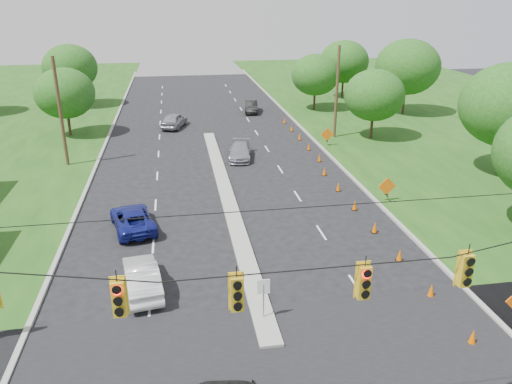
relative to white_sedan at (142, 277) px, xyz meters
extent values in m
cube|color=gray|center=(-4.74, 20.71, -0.73)|extent=(0.25, 110.00, 0.16)
cube|color=gray|center=(15.46, 20.71, -0.73)|extent=(0.25, 110.00, 0.16)
cube|color=gray|center=(5.36, 11.71, -0.73)|extent=(1.00, 34.00, 0.18)
cylinder|color=gray|center=(5.36, -3.29, 0.17)|extent=(0.06, 0.06, 1.80)
cube|color=white|center=(5.36, -3.29, 0.97)|extent=(0.55, 0.04, 0.70)
cylinder|color=black|center=(5.36, -10.29, 6.27)|extent=(24.00, 0.04, 0.04)
cube|color=yellow|center=(0.36, -10.29, 5.49)|extent=(0.34, 0.24, 1.00)
cube|color=yellow|center=(3.36, -10.29, 5.32)|extent=(0.34, 0.24, 1.00)
cube|color=yellow|center=(6.86, -10.29, 5.32)|extent=(0.34, 0.24, 1.00)
cube|color=yellow|center=(9.86, -10.29, 5.41)|extent=(0.34, 0.24, 1.00)
cylinder|color=#422D1C|center=(-7.14, 20.71, 3.77)|extent=(0.28, 0.28, 9.00)
cylinder|color=#422D1C|center=(17.86, 25.71, 3.77)|extent=(0.28, 0.28, 9.00)
cone|color=#DD5B00|center=(13.53, -6.29, -0.38)|extent=(0.32, 0.32, 0.70)
cone|color=#DD5B00|center=(13.53, -2.79, -0.38)|extent=(0.32, 0.32, 0.70)
cone|color=#DD5B00|center=(13.53, 0.71, -0.38)|extent=(0.32, 0.32, 0.70)
cone|color=#DD5B00|center=(13.53, 4.21, -0.38)|extent=(0.32, 0.32, 0.70)
cone|color=#DD5B00|center=(13.53, 7.71, -0.38)|extent=(0.32, 0.32, 0.70)
cone|color=#DD5B00|center=(13.53, 11.21, -0.38)|extent=(0.32, 0.32, 0.70)
cone|color=#DD5B00|center=(13.53, 14.71, -0.38)|extent=(0.32, 0.32, 0.70)
cone|color=#DD5B00|center=(14.13, 18.21, -0.38)|extent=(0.32, 0.32, 0.70)
cone|color=#DD5B00|center=(14.13, 21.71, -0.38)|extent=(0.32, 0.32, 0.70)
cone|color=#DD5B00|center=(14.13, 25.21, -0.38)|extent=(0.32, 0.32, 0.70)
cone|color=#DD5B00|center=(14.13, 28.71, -0.38)|extent=(0.32, 0.32, 0.70)
cone|color=#DD5B00|center=(14.13, 32.21, -0.38)|extent=(0.32, 0.32, 0.70)
cube|color=black|center=(16.16, 8.71, -0.18)|extent=(0.06, 0.58, 0.26)
cube|color=black|center=(16.16, 8.71, -0.18)|extent=(0.06, 0.58, 0.26)
cube|color=orange|center=(16.16, 8.71, 0.42)|extent=(1.27, 0.05, 1.27)
cube|color=black|center=(16.16, 22.71, -0.18)|extent=(0.06, 0.58, 0.26)
cube|color=black|center=(16.16, 22.71, -0.18)|extent=(0.06, 0.58, 0.26)
cube|color=orange|center=(16.16, 22.71, 0.42)|extent=(1.27, 0.05, 1.27)
cylinder|color=black|center=(-8.64, 30.71, 0.53)|extent=(0.28, 0.28, 2.52)
ellipsoid|color=#194C14|center=(-8.64, 30.71, 3.61)|extent=(5.88, 5.88, 5.04)
cylinder|color=black|center=(-10.64, 45.71, 0.71)|extent=(0.28, 0.28, 2.88)
ellipsoid|color=#194C14|center=(-10.64, 45.71, 4.23)|extent=(6.72, 6.72, 5.76)
cylinder|color=black|center=(27.36, 12.71, 0.89)|extent=(0.28, 0.28, 3.24)
ellipsoid|color=#194C14|center=(27.36, 12.71, 4.85)|extent=(7.56, 7.56, 6.48)
cylinder|color=black|center=(21.36, 24.71, 0.53)|extent=(0.28, 0.28, 2.52)
ellipsoid|color=#194C14|center=(21.36, 24.71, 3.61)|extent=(5.88, 5.88, 5.04)
cylinder|color=black|center=(29.36, 34.71, 0.89)|extent=(0.28, 0.28, 3.24)
ellipsoid|color=#194C14|center=(29.36, 34.71, 4.85)|extent=(7.56, 7.56, 6.48)
cylinder|color=black|center=(25.36, 45.71, 0.71)|extent=(0.28, 0.28, 2.88)
ellipsoid|color=#194C14|center=(25.36, 45.71, 4.23)|extent=(6.72, 6.72, 5.76)
cylinder|color=black|center=(19.36, 38.71, 0.53)|extent=(0.28, 0.28, 2.52)
ellipsoid|color=#194C14|center=(19.36, 38.71, 3.61)|extent=(5.88, 5.88, 5.04)
imported|color=silver|center=(0.00, 0.00, 0.00)|extent=(2.22, 4.62, 1.46)
imported|color=navy|center=(-0.90, 7.13, -0.05)|extent=(3.33, 5.29, 1.36)
imported|color=gray|center=(7.51, 20.20, -0.07)|extent=(2.67, 4.85, 1.33)
imported|color=gray|center=(1.91, 32.44, 0.07)|extent=(3.31, 5.07, 1.60)
imported|color=black|center=(11.34, 38.55, -0.02)|extent=(2.11, 4.51, 1.43)
camera|label=1|loc=(2.03, -21.43, 12.61)|focal=35.00mm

